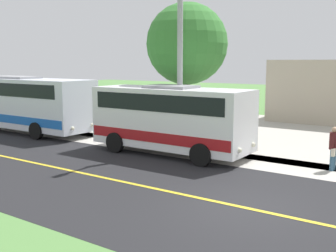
% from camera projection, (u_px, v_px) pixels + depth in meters
% --- Properties ---
extents(ground_plane, '(120.00, 120.00, 0.00)m').
position_uv_depth(ground_plane, '(242.00, 207.00, 11.38)').
color(ground_plane, '#548442').
extents(road_surface, '(8.00, 100.00, 0.01)m').
position_uv_depth(road_surface, '(242.00, 207.00, 11.38)').
color(road_surface, black).
rests_on(road_surface, ground).
extents(sidewalk, '(2.40, 100.00, 0.01)m').
position_uv_depth(sidewalk, '(299.00, 168.00, 15.62)').
color(sidewalk, '#B2ADA3').
rests_on(sidewalk, ground).
extents(road_centre_line, '(0.16, 100.00, 0.00)m').
position_uv_depth(road_centre_line, '(242.00, 207.00, 11.38)').
color(road_centre_line, gold).
rests_on(road_centre_line, ground).
extents(shuttle_bus_front, '(2.62, 7.16, 2.99)m').
position_uv_depth(shuttle_bus_front, '(171.00, 117.00, 17.80)').
color(shuttle_bus_front, white).
rests_on(shuttle_bus_front, ground).
extents(transit_bus_rear, '(2.73, 11.15, 3.17)m').
position_uv_depth(transit_bus_rear, '(15.00, 101.00, 23.99)').
color(transit_bus_rear, silver).
rests_on(transit_bus_rear, ground).
extents(pedestrian_with_bags, '(0.72, 0.34, 1.63)m').
position_uv_depth(pedestrian_with_bags, '(334.00, 147.00, 15.17)').
color(pedestrian_with_bags, '#335972').
rests_on(pedestrian_with_bags, ground).
extents(street_light_pole, '(1.97, 0.24, 7.00)m').
position_uv_depth(street_light_pole, '(178.00, 64.00, 17.69)').
color(street_light_pole, '#9E9EA3').
rests_on(street_light_pole, ground).
extents(tree_curbside, '(4.02, 4.02, 6.87)m').
position_uv_depth(tree_curbside, '(187.00, 44.00, 20.25)').
color(tree_curbside, '#4C3826').
rests_on(tree_curbside, ground).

